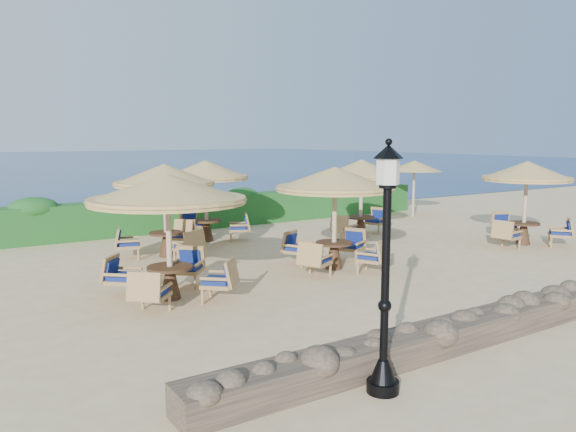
{
  "coord_description": "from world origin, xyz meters",
  "views": [
    {
      "loc": [
        -9.73,
        -12.13,
        3.4
      ],
      "look_at": [
        -1.69,
        0.42,
        1.3
      ],
      "focal_mm": 35.0,
      "sensor_mm": 36.0,
      "label": 1
    }
  ],
  "objects": [
    {
      "name": "cafe_set_0",
      "position": [
        -5.6,
        -1.07,
        1.93
      ],
      "size": [
        3.3,
        3.3,
        2.65
      ],
      "color": "#C6AD8B",
      "rests_on": "ground"
    },
    {
      "name": "cafe_set_3",
      "position": [
        -4.14,
        3.05,
        1.92
      ],
      "size": [
        2.87,
        2.87,
        2.65
      ],
      "color": "#C6AD8B",
      "rests_on": "ground"
    },
    {
      "name": "ground",
      "position": [
        0.0,
        0.0,
        0.0
      ],
      "size": [
        120.0,
        120.0,
        0.0
      ],
      "primitive_type": "plane",
      "color": "beige",
      "rests_on": "ground"
    },
    {
      "name": "hedge",
      "position": [
        0.0,
        7.2,
        0.6
      ],
      "size": [
        18.0,
        0.9,
        1.2
      ],
      "primitive_type": "cube",
      "color": "#174A1B",
      "rests_on": "ground"
    },
    {
      "name": "cafe_set_5",
      "position": [
        2.61,
        2.52,
        1.97
      ],
      "size": [
        2.87,
        2.61,
        2.65
      ],
      "color": "#C6AD8B",
      "rests_on": "ground"
    },
    {
      "name": "cafe_set_4",
      "position": [
        -2.17,
        4.63,
        1.91
      ],
      "size": [
        2.8,
        2.81,
        2.65
      ],
      "color": "#C6AD8B",
      "rests_on": "ground"
    },
    {
      "name": "lamp_post",
      "position": [
        -4.8,
        -6.8,
        1.55
      ],
      "size": [
        0.44,
        0.44,
        3.31
      ],
      "color": "black",
      "rests_on": "ground"
    },
    {
      "name": "extra_parasol",
      "position": [
        7.8,
        5.2,
        2.17
      ],
      "size": [
        2.3,
        2.3,
        2.41
      ],
      "color": "#C6AD8B",
      "rests_on": "ground"
    },
    {
      "name": "cafe_set_1",
      "position": [
        -1.02,
        -0.75,
        1.88
      ],
      "size": [
        3.05,
        3.05,
        2.65
      ],
      "color": "#C6AD8B",
      "rests_on": "ground"
    },
    {
      "name": "sea",
      "position": [
        0.0,
        70.0,
        0.0
      ],
      "size": [
        160.0,
        160.0,
        0.0
      ],
      "primitive_type": "plane",
      "color": "navy",
      "rests_on": "ground"
    },
    {
      "name": "stone_wall",
      "position": [
        0.0,
        -6.2,
        0.22
      ],
      "size": [
        15.0,
        0.65,
        0.44
      ],
      "primitive_type": "cube",
      "color": "brown",
      "rests_on": "ground"
    },
    {
      "name": "cafe_set_2",
      "position": [
        6.1,
        -1.35,
        1.89
      ],
      "size": [
        2.8,
        2.79,
        2.65
      ],
      "color": "#C6AD8B",
      "rests_on": "ground"
    }
  ]
}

